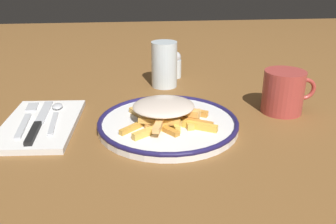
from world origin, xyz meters
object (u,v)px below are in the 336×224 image
object	(u,v)px
water_glass	(164,64)
salt_shaker	(175,65)
fries_heap	(166,111)
knife	(38,124)
spoon	(56,113)
fork	(26,119)
coffee_mug	(284,92)
napkin	(40,124)
plate	(168,123)

from	to	relation	value
water_glass	salt_shaker	world-z (taller)	water_glass
water_glass	fries_heap	bearing A→B (deg)	-94.43
knife	spoon	xyz separation A→B (m)	(0.03, 0.05, 0.00)
fork	coffee_mug	bearing A→B (deg)	1.65
fork	salt_shaker	size ratio (longest dim) A/B	2.37
fries_heap	napkin	distance (m)	0.25
spoon	water_glass	size ratio (longest dim) A/B	1.30
fork	coffee_mug	xyz separation A→B (m)	(0.54, 0.02, 0.03)
fries_heap	spoon	bearing A→B (deg)	164.32
knife	spoon	distance (m)	0.06
fork	water_glass	world-z (taller)	water_glass
spoon	coffee_mug	size ratio (longest dim) A/B	1.31
plate	coffee_mug	size ratio (longest dim) A/B	2.40
coffee_mug	salt_shaker	world-z (taller)	coffee_mug
coffee_mug	knife	bearing A→B (deg)	-174.79
knife	spoon	world-z (taller)	spoon
fork	water_glass	distance (m)	0.37
napkin	coffee_mug	world-z (taller)	coffee_mug
fork	knife	xyz separation A→B (m)	(0.03, -0.03, 0.00)
fries_heap	coffee_mug	distance (m)	0.27
plate	water_glass	bearing A→B (deg)	86.31
fries_heap	coffee_mug	xyz separation A→B (m)	(0.26, 0.06, 0.01)
knife	water_glass	size ratio (longest dim) A/B	1.79
plate	napkin	bearing A→B (deg)	173.38
knife	coffee_mug	world-z (taller)	coffee_mug
coffee_mug	salt_shaker	bearing A→B (deg)	126.90
fries_heap	spoon	world-z (taller)	fries_heap
water_glass	plate	bearing A→B (deg)	-93.69
spoon	salt_shaker	distance (m)	0.39
napkin	coffee_mug	size ratio (longest dim) A/B	1.99
knife	water_glass	bearing A→B (deg)	42.32
coffee_mug	fork	bearing A→B (deg)	-178.35
plate	spoon	world-z (taller)	spoon
fork	salt_shaker	world-z (taller)	salt_shaker
salt_shaker	fork	bearing A→B (deg)	-139.63
fries_heap	fork	distance (m)	0.28
fries_heap	spoon	size ratio (longest dim) A/B	1.21
napkin	coffee_mug	xyz separation A→B (m)	(0.51, 0.03, 0.04)
plate	napkin	world-z (taller)	plate
plate	water_glass	xyz separation A→B (m)	(0.02, 0.26, 0.05)
knife	coffee_mug	bearing A→B (deg)	5.21
knife	salt_shaker	size ratio (longest dim) A/B	2.82
fork	salt_shaker	xyz separation A→B (m)	(0.34, 0.29, 0.02)
spoon	plate	bearing A→B (deg)	-15.69
plate	coffee_mug	world-z (taller)	coffee_mug
knife	coffee_mug	xyz separation A→B (m)	(0.51, 0.05, 0.03)
plate	spoon	bearing A→B (deg)	164.31
water_glass	coffee_mug	xyz separation A→B (m)	(0.24, -0.20, -0.01)
fries_heap	knife	size ratio (longest dim) A/B	0.88
plate	fork	xyz separation A→B (m)	(-0.28, 0.04, 0.00)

